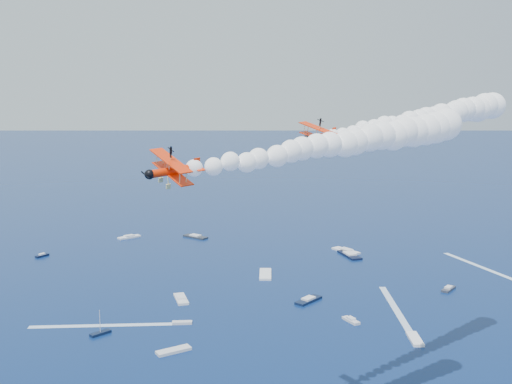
{
  "coord_description": "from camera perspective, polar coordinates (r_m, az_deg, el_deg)",
  "views": [
    {
      "loc": [
        -13.35,
        -74.06,
        61.51
      ],
      "look_at": [
        -6.85,
        14.08,
        47.02
      ],
      "focal_mm": 42.58,
      "sensor_mm": 36.0,
      "label": 1
    }
  ],
  "objects": [
    {
      "name": "biplane_lead",
      "position": [
        99.93,
        6.09,
        5.21
      ],
      "size": [
        11.04,
        11.76,
        7.16
      ],
      "primitive_type": null,
      "rotation": [
        -0.23,
        0.07,
        3.76
      ],
      "color": "#FF2E05"
    },
    {
      "name": "biplane_trail",
      "position": [
        78.97,
        -7.69,
        2.0
      ],
      "size": [
        11.59,
        12.64,
        8.0
      ],
      "primitive_type": null,
      "rotation": [
        -0.26,
        0.07,
        3.66
      ],
      "color": "#FF2C05"
    },
    {
      "name": "smoke_trail_lead",
      "position": [
        121.15,
        15.38,
        6.63
      ],
      "size": [
        57.37,
        54.61,
        9.9
      ],
      "primitive_type": null,
      "rotation": [
        0.0,
        0.0,
        3.76
      ],
      "color": "white"
    },
    {
      "name": "smoke_trail_trail",
      "position": [
        94.18,
        7.63,
        4.45
      ],
      "size": [
        57.19,
        50.17,
        9.9
      ],
      "primitive_type": null,
      "rotation": [
        0.0,
        0.0,
        3.66
      ],
      "color": "white"
    },
    {
      "name": "spectator_boats",
      "position": [
        196.45,
        1.2,
        -8.83
      ],
      "size": [
        228.76,
        159.56,
        0.7
      ],
      "color": "silver",
      "rests_on": "ground"
    },
    {
      "name": "boat_wakes",
      "position": [
        189.63,
        8.08,
        -9.7
      ],
      "size": [
        150.45,
        77.26,
        0.04
      ],
      "color": "white",
      "rests_on": "ground"
    }
  ]
}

